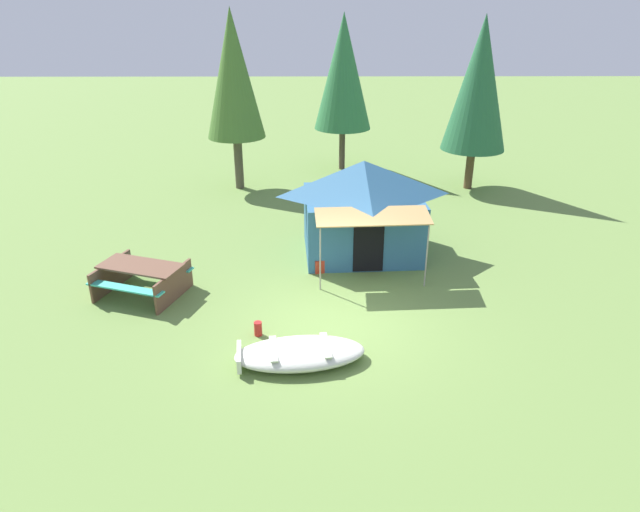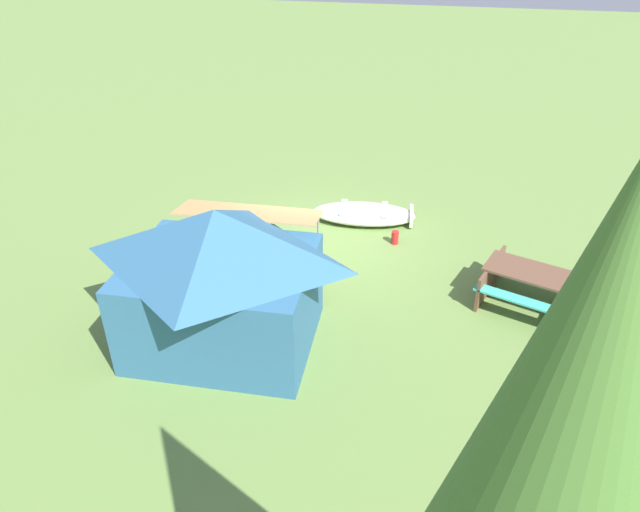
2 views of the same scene
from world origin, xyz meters
The scene contains 6 objects.
ground_plane centered at (0.00, 0.00, 0.00)m, with size 80.00×80.00×0.00m, color olive.
beached_rowboat centered at (-0.77, -1.51, 0.19)m, with size 2.61×1.41×0.37m.
canvas_cabin_tent centered at (0.79, 3.56, 1.33)m, with size 3.39×3.62×2.56m.
picnic_table centered at (-4.49, 1.23, 0.48)m, with size 2.28×2.06×0.75m.
cooler_box centered at (-0.34, 2.52, 0.17)m, with size 0.50×0.36×0.35m, color red.
fuel_can centered at (-1.64, -0.57, 0.15)m, with size 0.17×0.17×0.30m, color red.
Camera 2 is at (-2.68, 10.91, 6.49)m, focal length 32.33 mm.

